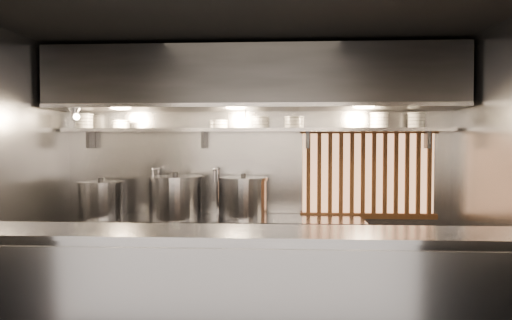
# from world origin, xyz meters

# --- Properties ---
(ceiling) EXTENTS (4.50, 4.50, 0.00)m
(ceiling) POSITION_xyz_m (0.00, 0.00, 2.80)
(ceiling) COLOR black
(ceiling) RESTS_ON wall_back
(wall_back) EXTENTS (4.50, 0.00, 4.50)m
(wall_back) POSITION_xyz_m (0.00, 1.50, 1.40)
(wall_back) COLOR gray
(wall_back) RESTS_ON floor
(wall_right) EXTENTS (0.00, 3.00, 3.00)m
(wall_right) POSITION_xyz_m (2.25, 0.00, 1.40)
(wall_right) COLOR gray
(wall_right) RESTS_ON floor
(serving_counter) EXTENTS (4.50, 0.56, 1.13)m
(serving_counter) POSITION_xyz_m (0.00, -0.96, 0.57)
(serving_counter) COLOR #95959A
(serving_counter) RESTS_ON floor
(cooking_bench) EXTENTS (3.00, 0.70, 0.90)m
(cooking_bench) POSITION_xyz_m (-0.30, 1.13, 0.45)
(cooking_bench) COLOR #95959A
(cooking_bench) RESTS_ON floor
(bowl_shelf) EXTENTS (4.40, 0.34, 0.04)m
(bowl_shelf) POSITION_xyz_m (0.00, 1.32, 1.88)
(bowl_shelf) COLOR #95959A
(bowl_shelf) RESTS_ON wall_back
(exhaust_hood) EXTENTS (4.40, 0.81, 0.65)m
(exhaust_hood) POSITION_xyz_m (0.00, 1.10, 2.42)
(exhaust_hood) COLOR #2D2D30
(exhaust_hood) RESTS_ON ceiling
(wood_screen) EXTENTS (1.56, 0.09, 1.04)m
(wood_screen) POSITION_xyz_m (1.30, 1.45, 1.38)
(wood_screen) COLOR #FFAF72
(wood_screen) RESTS_ON wall_back
(faucet_left) EXTENTS (0.04, 0.30, 0.50)m
(faucet_left) POSITION_xyz_m (-1.15, 1.37, 1.31)
(faucet_left) COLOR silver
(faucet_left) RESTS_ON wall_back
(faucet_right) EXTENTS (0.04, 0.30, 0.50)m
(faucet_right) POSITION_xyz_m (-0.45, 1.37, 1.31)
(faucet_right) COLOR silver
(faucet_right) RESTS_ON wall_back
(heat_lamp) EXTENTS (0.25, 0.35, 0.20)m
(heat_lamp) POSITION_xyz_m (-1.90, 0.85, 2.07)
(heat_lamp) COLOR #95959A
(heat_lamp) RESTS_ON exhaust_hood
(pendant_bulb) EXTENTS (0.09, 0.09, 0.19)m
(pendant_bulb) POSITION_xyz_m (-0.10, 1.20, 1.96)
(pendant_bulb) COLOR #2D2D30
(pendant_bulb) RESTS_ON exhaust_hood
(stock_pot_left) EXTENTS (0.62, 0.62, 0.44)m
(stock_pot_left) POSITION_xyz_m (-1.73, 1.12, 1.10)
(stock_pot_left) COLOR #95959A
(stock_pot_left) RESTS_ON cooking_bench
(stock_pot_mid) EXTENTS (0.71, 0.71, 0.51)m
(stock_pot_mid) POSITION_xyz_m (-0.87, 1.08, 1.13)
(stock_pot_mid) COLOR #95959A
(stock_pot_mid) RESTS_ON cooking_bench
(stock_pot_right) EXTENTS (0.62, 0.62, 0.49)m
(stock_pot_right) POSITION_xyz_m (-0.12, 1.18, 1.13)
(stock_pot_right) COLOR #95959A
(stock_pot_right) RESTS_ON cooking_bench
(bowl_stack_0) EXTENTS (0.21, 0.21, 0.17)m
(bowl_stack_0) POSITION_xyz_m (-1.99, 1.32, 1.98)
(bowl_stack_0) COLOR silver
(bowl_stack_0) RESTS_ON bowl_shelf
(bowl_stack_1) EXTENTS (0.21, 0.21, 0.09)m
(bowl_stack_1) POSITION_xyz_m (-1.56, 1.32, 1.95)
(bowl_stack_1) COLOR silver
(bowl_stack_1) RESTS_ON bowl_shelf
(bowl_stack_2) EXTENTS (0.22, 0.22, 0.09)m
(bowl_stack_2) POSITION_xyz_m (-0.42, 1.32, 1.95)
(bowl_stack_2) COLOR silver
(bowl_stack_2) RESTS_ON bowl_shelf
(bowl_stack_3) EXTENTS (0.21, 0.21, 0.13)m
(bowl_stack_3) POSITION_xyz_m (0.06, 1.32, 1.97)
(bowl_stack_3) COLOR silver
(bowl_stack_3) RESTS_ON bowl_shelf
(bowl_stack_4) EXTENTS (0.23, 0.23, 0.13)m
(bowl_stack_4) POSITION_xyz_m (0.45, 1.32, 1.97)
(bowl_stack_4) COLOR silver
(bowl_stack_4) RESTS_ON bowl_shelf
(bowl_stack_5) EXTENTS (0.22, 0.22, 0.17)m
(bowl_stack_5) POSITION_xyz_m (1.40, 1.32, 1.98)
(bowl_stack_5) COLOR silver
(bowl_stack_5) RESTS_ON bowl_shelf
(bowl_stack_6) EXTENTS (0.20, 0.20, 0.17)m
(bowl_stack_6) POSITION_xyz_m (1.81, 1.32, 1.99)
(bowl_stack_6) COLOR silver
(bowl_stack_6) RESTS_ON bowl_shelf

